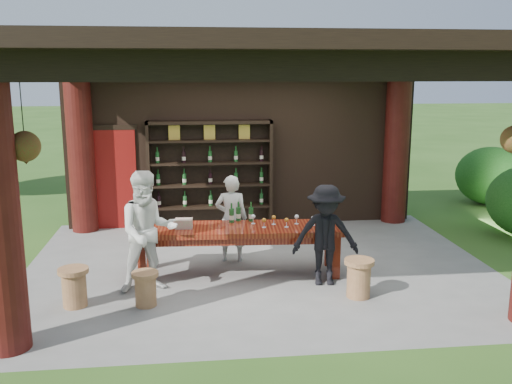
{
  "coord_description": "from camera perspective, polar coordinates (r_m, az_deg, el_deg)",
  "views": [
    {
      "loc": [
        -1.04,
        -8.65,
        3.09
      ],
      "look_at": [
        0.0,
        0.4,
        1.15
      ],
      "focal_mm": 40.0,
      "sensor_mm": 36.0,
      "label": 1
    }
  ],
  "objects": [
    {
      "name": "tasting_table",
      "position": [
        8.79,
        -1.7,
        -4.24
      ],
      "size": [
        3.18,
        0.99,
        0.75
      ],
      "rotation": [
        0.0,
        0.0,
        -0.06
      ],
      "color": "#55130C",
      "rests_on": "ground"
    },
    {
      "name": "wine_shelf",
      "position": [
        11.29,
        -4.59,
        1.71
      ],
      "size": [
        2.44,
        0.37,
        2.15
      ],
      "color": "black",
      "rests_on": "ground"
    },
    {
      "name": "guest_man",
      "position": [
        8.38,
        6.96,
        -4.31
      ],
      "size": [
        1.01,
        0.64,
        1.49
      ],
      "primitive_type": "imported",
      "rotation": [
        0.0,
        0.0,
        -0.09
      ],
      "color": "black",
      "rests_on": "ground"
    },
    {
      "name": "stool_near_left",
      "position": [
        7.86,
        -10.99,
        -9.39
      ],
      "size": [
        0.36,
        0.36,
        0.47
      ],
      "rotation": [
        0.0,
        0.0,
        0.16
      ],
      "color": "brown",
      "rests_on": "ground"
    },
    {
      "name": "stool_near_right",
      "position": [
        8.12,
        10.24,
        -8.37
      ],
      "size": [
        0.41,
        0.41,
        0.54
      ],
      "rotation": [
        0.0,
        0.0,
        0.07
      ],
      "color": "brown",
      "rests_on": "ground"
    },
    {
      "name": "shrubs",
      "position": [
        10.22,
        14.99,
        -2.72
      ],
      "size": [
        15.21,
        8.44,
        1.36
      ],
      "color": "#194C14",
      "rests_on": "ground"
    },
    {
      "name": "trees",
      "position": [
        11.25,
        17.36,
        12.89
      ],
      "size": [
        21.39,
        12.11,
        4.8
      ],
      "color": "#3F2819",
      "rests_on": "ground"
    },
    {
      "name": "napkin_basket",
      "position": [
        8.73,
        -7.23,
        -3.14
      ],
      "size": [
        0.27,
        0.19,
        0.14
      ],
      "primitive_type": "cube",
      "rotation": [
        0.0,
        0.0,
        -0.06
      ],
      "color": "#BF6672",
      "rests_on": "tasting_table"
    },
    {
      "name": "host",
      "position": [
        9.35,
        -2.48,
        -2.67
      ],
      "size": [
        0.56,
        0.4,
        1.44
      ],
      "primitive_type": "imported",
      "rotation": [
        0.0,
        0.0,
        3.04
      ],
      "color": "beige",
      "rests_on": "ground"
    },
    {
      "name": "pavilion",
      "position": [
        9.19,
        -0.1,
        6.02
      ],
      "size": [
        7.5,
        6.0,
        3.6
      ],
      "color": "slate",
      "rests_on": "ground"
    },
    {
      "name": "guest_woman",
      "position": [
        8.2,
        -10.77,
        -3.9
      ],
      "size": [
        0.97,
        0.83,
        1.74
      ],
      "primitive_type": "imported",
      "rotation": [
        0.0,
        0.0,
        0.22
      ],
      "color": "silver",
      "rests_on": "ground"
    },
    {
      "name": "table_glasses",
      "position": [
        8.82,
        2.54,
        -2.88
      ],
      "size": [
        0.98,
        0.33,
        0.15
      ],
      "color": "silver",
      "rests_on": "tasting_table"
    },
    {
      "name": "ground",
      "position": [
        9.25,
        0.29,
        -7.5
      ],
      "size": [
        90.0,
        90.0,
        0.0
      ],
      "primitive_type": "plane",
      "color": "#2D5119",
      "rests_on": "ground"
    },
    {
      "name": "stool_far_left",
      "position": [
        8.06,
        -17.72,
        -8.96
      ],
      "size": [
        0.4,
        0.4,
        0.53
      ],
      "rotation": [
        0.0,
        0.0,
        0.13
      ],
      "color": "brown",
      "rests_on": "ground"
    },
    {
      "name": "table_bottles",
      "position": [
        9.02,
        -1.57,
        -2.0
      ],
      "size": [
        0.39,
        0.17,
        0.31
      ],
      "color": "#194C1E",
      "rests_on": "tasting_table"
    }
  ]
}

